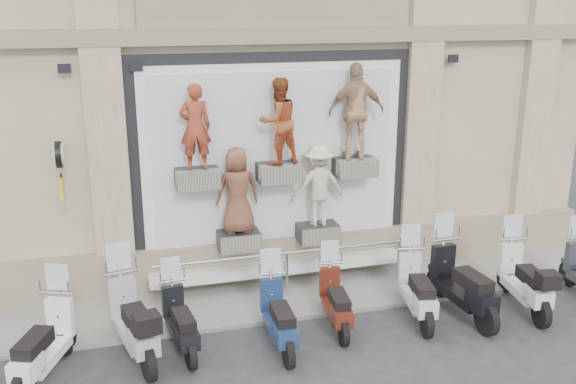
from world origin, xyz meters
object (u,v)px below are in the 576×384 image
Objects in this scene: scooter_f at (336,290)px; scooter_c at (132,308)px; scooter_b at (42,331)px; scooter_h at (463,271)px; guard_rail at (287,274)px; scooter_e at (279,305)px; scooter_d at (180,310)px; clock_sign_bracket at (60,163)px; scooter_i at (525,268)px; scooter_g at (418,278)px.

scooter_c is at bearing -172.30° from scooter_f.
scooter_b is 7.03m from scooter_h.
scooter_c reaches higher than guard_rail.
scooter_c is 1.14× the size of scooter_e.
scooter_h is (5.72, -0.13, 0.01)m from scooter_c.
scooter_d is 1.00× the size of scooter_f.
clock_sign_bracket is 3.30m from scooter_d.
guard_rail is at bearing 43.15° from scooter_b.
scooter_h is 1.23m from scooter_i.
scooter_e reaches higher than guard_rail.
scooter_g reaches higher than scooter_f.
scooter_b is 8.26m from scooter_i.
guard_rail is 2.48m from scooter_g.
scooter_c is 1.06× the size of scooter_i.
scooter_c is at bearing 174.43° from scooter_d.
scooter_f is at bearing 25.11° from scooter_b.
guard_rail is at bearing 147.49° from scooter_h.
scooter_g is 0.96× the size of scooter_i.
scooter_d is 0.87× the size of scooter_i.
scooter_e is 3.44m from scooter_h.
scooter_b reaches higher than scooter_f.
scooter_c is 3.40m from scooter_f.
scooter_e is 0.96× the size of scooter_g.
scooter_b is at bearing -178.68° from scooter_d.
scooter_e is at bearing -161.86° from scooter_g.
scooter_c is 2.31m from scooter_e.
scooter_h is at bearing -8.55° from scooter_d.
scooter_g is (6.22, 0.27, -0.02)m from scooter_b.
guard_rail is 2.39× the size of scooter_h.
scooter_c is (-2.91, -1.42, 0.38)m from guard_rail.
scooter_f is (2.66, 0.03, -0.00)m from scooter_d.
scooter_i is (2.04, -0.20, 0.03)m from scooter_g.
scooter_b reaches higher than scooter_g.
scooter_c is 4.91m from scooter_g.
scooter_h reaches higher than guard_rail.
scooter_f is (4.71, 0.32, -0.10)m from scooter_b.
clock_sign_bracket is 7.27m from scooter_h.
scooter_h is (3.43, 0.18, 0.12)m from scooter_e.
scooter_h is at bearing 3.21° from scooter_g.
scooter_h is (2.81, -1.55, 0.40)m from guard_rail.
scooter_c is 6.95m from scooter_i.
guard_rail is 2.42× the size of scooter_c.
scooter_e is (1.55, -0.32, 0.04)m from scooter_d.
scooter_h is (6.71, -2.02, -1.94)m from clock_sign_bracket.
guard_rail is 2.66× the size of scooter_g.
scooter_f is 0.87× the size of scooter_i.
scooter_c is at bearing -168.43° from scooter_g.
clock_sign_bracket is (-3.90, 0.47, 2.34)m from guard_rail.
guard_rail is 4.96× the size of clock_sign_bracket.
scooter_b is 3.60m from scooter_e.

